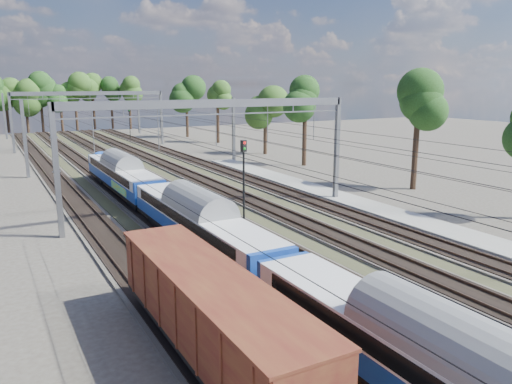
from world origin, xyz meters
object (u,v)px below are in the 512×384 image
emu_train (201,217)px  freight_boxcar (210,312)px  signal_near (244,174)px  signal_far (129,119)px  worker (134,168)px

emu_train → freight_boxcar: (-4.50, -11.57, -0.21)m
signal_near → signal_far: size_ratio=1.10×
emu_train → signal_far: bearing=78.6°
emu_train → freight_boxcar: 12.42m
worker → signal_far: (9.72, 38.14, 2.87)m
emu_train → worker: bearing=82.6°
signal_near → freight_boxcar: bearing=-141.9°
worker → signal_near: size_ratio=0.25×
worker → signal_near: (0.76, -25.47, 3.24)m
signal_near → emu_train: bearing=-166.4°
emu_train → signal_near: (4.46, 2.99, 1.77)m
freight_boxcar → signal_near: size_ratio=2.06×
emu_train → signal_far: (13.42, 66.60, 1.40)m
freight_boxcar → signal_far: bearing=77.1°
freight_boxcar → worker: bearing=78.4°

